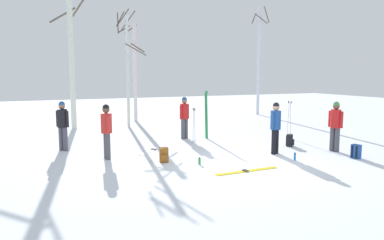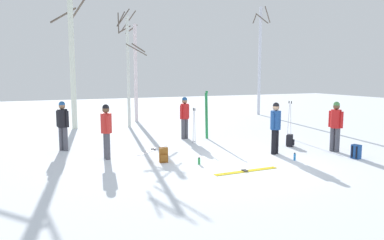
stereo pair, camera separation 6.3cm
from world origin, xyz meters
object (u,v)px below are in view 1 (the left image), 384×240
person_0 (335,123)px  backpack_2 (164,155)px  ski_poles_0 (194,124)px  birch_tree_2 (127,67)px  water_bottle_1 (295,157)px  birch_tree_3 (135,71)px  ski_pair_lying_1 (247,171)px  birch_tree_4 (259,59)px  person_2 (107,128)px  person_4 (276,125)px  ski_poles_1 (289,119)px  birch_tree_1 (71,44)px  person_1 (184,115)px  person_3 (63,123)px  backpack_1 (356,152)px  ski_pair_lying_0 (153,150)px  water_bottle_0 (199,161)px  backpack_0 (290,141)px  ski_pair_planted_0 (206,115)px

person_0 → backpack_2: (-5.87, 0.89, -0.77)m
ski_poles_0 → backpack_2: ski_poles_0 is taller
birch_tree_2 → backpack_2: bearing=-96.0°
water_bottle_1 → birch_tree_3: birch_tree_3 is taller
ski_pair_lying_1 → birch_tree_4: size_ratio=0.28×
person_2 → person_4: bearing=-15.9°
ski_poles_1 → birch_tree_1: (-7.82, 6.34, 3.21)m
person_1 → ski_pair_lying_1: 5.44m
ski_poles_1 → person_3: bearing=172.3°
person_1 → backpack_1: (3.61, -5.40, -0.77)m
ski_pair_lying_1 → backpack_1: 3.99m
ski_pair_lying_0 → water_bottle_0: (0.64, -2.50, 0.09)m
backpack_2 → ski_pair_lying_0: bearing=82.8°
water_bottle_0 → birch_tree_2: (-0.06, 8.30, 2.88)m
person_4 → birch_tree_3: 10.43m
person_3 → ski_poles_0: 4.73m
birch_tree_4 → birch_tree_1: bearing=-171.9°
water_bottle_0 → birch_tree_3: (0.84, 10.36, 2.71)m
ski_poles_1 → water_bottle_1: ski_poles_1 is taller
person_3 → person_4: (6.41, -3.35, 0.00)m
person_3 → birch_tree_1: size_ratio=0.22×
backpack_0 → backpack_1: 2.48m
ski_poles_0 → water_bottle_0: size_ratio=6.49×
person_3 → person_4: size_ratio=1.00×
ski_pair_planted_0 → ski_pair_lying_0: size_ratio=1.34×
water_bottle_0 → birch_tree_3: bearing=85.3°
backpack_1 → birch_tree_4: (4.20, 11.74, 3.36)m
person_1 → ski_pair_planted_0: size_ratio=0.88×
water_bottle_1 → birch_tree_2: bearing=108.2°
water_bottle_0 → person_1: bearing=73.3°
ski_poles_1 → birch_tree_1: size_ratio=0.20×
backpack_2 → birch_tree_4: size_ratio=0.06×
person_0 → person_2: size_ratio=1.00×
person_3 → ski_pair_planted_0: 5.58m
person_1 → person_3: size_ratio=1.00×
ski_pair_planted_0 → ski_poles_0: ski_pair_planted_0 is taller
backpack_0 → birch_tree_2: bearing=120.5°
backpack_0 → backpack_1: (0.67, -2.39, 0.00)m
birch_tree_1 → person_4: bearing=-57.0°
ski_poles_0 → backpack_0: bearing=-33.2°
person_3 → birch_tree_4: 14.51m
ski_pair_lying_0 → backpack_2: size_ratio=3.32×
person_4 → backpack_0: (1.27, 0.81, -0.77)m
person_4 → ski_poles_1: bearing=43.3°
person_4 → backpack_2: 3.87m
person_0 → ski_poles_1: size_ratio=1.11×
backpack_1 → birch_tree_2: bearing=117.1°
ski_poles_0 → ski_poles_1: bearing=-8.5°
person_4 → backpack_1: size_ratio=3.90×
ski_pair_planted_0 → backpack_1: 5.86m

